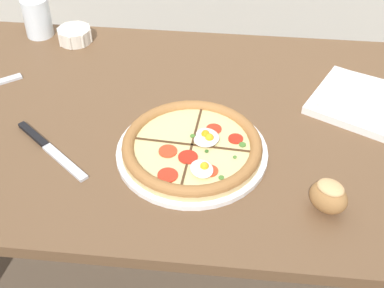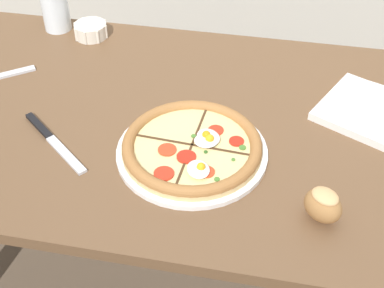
{
  "view_description": "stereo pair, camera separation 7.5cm",
  "coord_description": "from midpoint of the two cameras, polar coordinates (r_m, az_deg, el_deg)",
  "views": [
    {
      "loc": [
        0.12,
        -0.99,
        1.57
      ],
      "look_at": [
        0.02,
        -0.12,
        0.79
      ],
      "focal_mm": 50.0,
      "sensor_mm": 36.0,
      "label": 1
    },
    {
      "loc": [
        0.19,
        -0.98,
        1.57
      ],
      "look_at": [
        0.02,
        -0.12,
        0.79
      ],
      "focal_mm": 50.0,
      "sensor_mm": 36.0,
      "label": 2
    }
  ],
  "objects": [
    {
      "name": "dining_table",
      "position": [
        1.34,
        -2.07,
        -0.58
      ],
      "size": [
        1.58,
        0.83,
        0.76
      ],
      "color": "brown",
      "rests_on": "ground_plane"
    },
    {
      "name": "bread_piece_near",
      "position": [
        1.07,
        12.44,
        -5.51
      ],
      "size": [
        0.1,
        0.09,
        0.07
      ],
      "rotation": [
        0.0,
        0.0,
        2.54
      ],
      "color": "#A3703D",
      "rests_on": "dining_table"
    },
    {
      "name": "napkin_folded",
      "position": [
        1.36,
        16.7,
        4.23
      ],
      "size": [
        0.32,
        0.3,
        0.04
      ],
      "rotation": [
        0.0,
        0.0,
        -0.46
      ],
      "color": "silver",
      "rests_on": "dining_table"
    },
    {
      "name": "knife_spare",
      "position": [
        1.24,
        -16.56,
        -0.6
      ],
      "size": [
        0.21,
        0.18,
        0.01
      ],
      "rotation": [
        0.0,
        0.0,
        -0.69
      ],
      "color": "silver",
      "rests_on": "dining_table"
    },
    {
      "name": "water_glass",
      "position": [
        1.66,
        -17.43,
        12.56
      ],
      "size": [
        0.08,
        0.08,
        0.11
      ],
      "color": "white",
      "rests_on": "dining_table"
    },
    {
      "name": "pizza",
      "position": [
        1.17,
        -1.8,
        -0.44
      ],
      "size": [
        0.34,
        0.34,
        0.05
      ],
      "color": "white",
      "rests_on": "dining_table"
    },
    {
      "name": "ramekin_bowl",
      "position": [
        1.61,
        -13.75,
        11.24
      ],
      "size": [
        0.1,
        0.1,
        0.04
      ],
      "color": "silver",
      "rests_on": "dining_table"
    }
  ]
}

